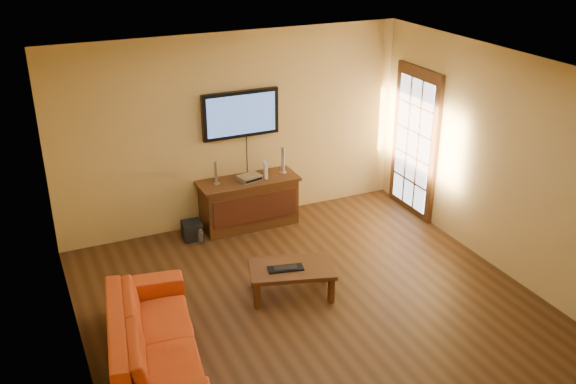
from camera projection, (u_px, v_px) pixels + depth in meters
ground_plane at (314, 307)px, 7.31m from camera, size 5.00×5.00×0.00m
room_walls at (291, 150)px, 7.14m from camera, size 5.00×5.00×5.00m
french_door at (414, 144)px, 9.22m from camera, size 0.07×1.02×2.22m
media_console at (249, 202)px, 9.05m from camera, size 1.41×0.54×0.70m
television at (241, 114)px, 8.73m from camera, size 1.09×0.08×0.65m
coffee_table at (292, 271)px, 7.41m from camera, size 1.10×0.84×0.37m
sofa at (153, 330)px, 6.22m from camera, size 0.93×2.19×0.83m
speaker_left at (216, 174)px, 8.71m from camera, size 0.09×0.09×0.32m
speaker_right at (283, 161)px, 9.07m from camera, size 0.11×0.11×0.39m
av_receiver at (250, 178)px, 8.87m from camera, size 0.35×0.28×0.07m
game_console at (266, 170)px, 8.94m from camera, size 0.09×0.17×0.23m
subwoofer at (192, 230)px, 8.76m from camera, size 0.27×0.27×0.25m
bottle at (201, 237)px, 8.64m from camera, size 0.07×0.07×0.22m
keyboard at (286, 268)px, 7.34m from camera, size 0.43×0.24×0.02m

